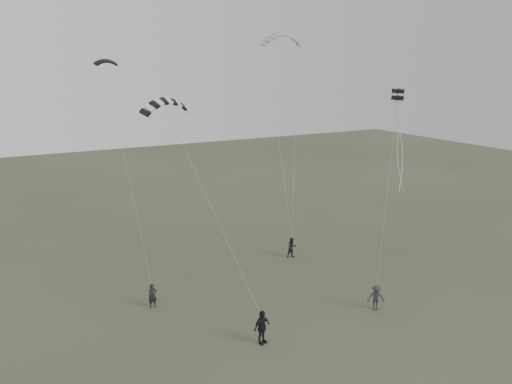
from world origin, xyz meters
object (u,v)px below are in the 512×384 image
flyer_left (153,296)px  kite_box (398,94)px  kite_striped (166,101)px  flyer_far (376,297)px  flyer_center (262,327)px  kite_pale_large (282,35)px  flyer_right (292,248)px  kite_dark_small (106,61)px

flyer_left → kite_box: (16.05, -3.92, 12.43)m
kite_striped → flyer_far: bearing=-41.5°
flyer_left → kite_box: size_ratio=2.30×
kite_striped → kite_box: bearing=-23.3°
flyer_center → kite_pale_large: size_ratio=0.57×
flyer_right → kite_dark_small: size_ratio=1.06×
flyer_center → flyer_right: bearing=33.0°
flyer_left → kite_pale_large: bearing=30.0°
flyer_right → kite_box: (3.57, -6.96, 12.39)m
kite_pale_large → kite_striped: (-13.40, -8.71, -4.60)m
flyer_left → kite_pale_large: 24.36m
kite_box → flyer_right: bearing=126.2°
flyer_left → flyer_far: size_ratio=0.95×
kite_pale_large → kite_box: (1.02, -13.11, -4.39)m
flyer_right → kite_dark_small: (-12.77, 4.34, 14.56)m
kite_dark_small → kite_pale_large: bearing=-0.9°
flyer_right → kite_pale_large: 18.06m
flyer_center → kite_pale_large: kite_pale_large is taller
flyer_right → flyer_center: 13.16m
flyer_right → flyer_center: size_ratio=0.84×
flyer_right → kite_dark_small: bearing=168.3°
kite_dark_small → kite_striped: 7.54m
flyer_left → flyer_far: flyer_far is taller
flyer_left → flyer_center: (4.06, -7.08, 0.20)m
kite_striped → kite_box: 15.07m
flyer_left → kite_dark_small: size_ratio=1.01×
kite_dark_small → kite_pale_large: (15.33, 1.82, 2.22)m
flyer_far → kite_dark_small: (-12.63, 14.44, 14.55)m
flyer_center → kite_box: bearing=-2.5°
flyer_left → flyer_right: flyer_right is taller
flyer_right → kite_box: size_ratio=2.42×
kite_dark_small → kite_striped: bearing=-82.0°
kite_pale_large → kite_box: 13.87m
flyer_far → kite_striped: kite_striped is taller
kite_striped → kite_box: size_ratio=4.50×
kite_pale_large → kite_box: bearing=-73.3°
flyer_center → kite_box: (11.99, 3.15, 12.24)m
flyer_right → flyer_far: 10.10m
flyer_right → kite_striped: bearing=-159.7°
kite_box → kite_striped: bearing=172.0°
flyer_right → kite_pale_large: (2.56, 6.16, 16.78)m
flyer_left → flyer_right: size_ratio=0.95×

